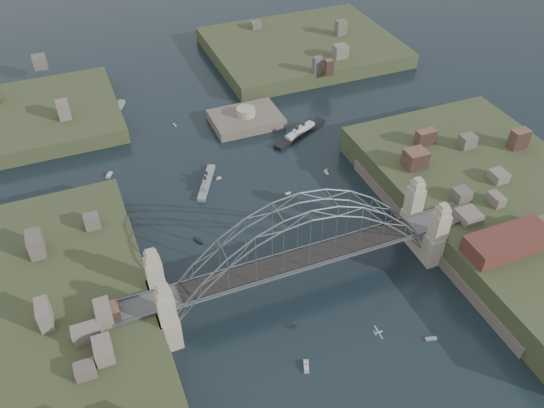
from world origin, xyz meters
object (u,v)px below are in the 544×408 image
Objects in this scene: fort_island at (246,124)px; naval_cruiser_far at (114,113)px; wharf_shed at (509,242)px; ocean_liner at (300,133)px; naval_cruiser_near at (206,182)px; bridge at (303,246)px.

fort_island is 43.87m from naval_cruiser_far.
naval_cruiser_far is (-70.66, 104.70, -9.12)m from wharf_shed.
naval_cruiser_far is (-38.66, 20.70, 1.22)m from fort_island.
wharf_shed is at bearing -75.22° from ocean_liner.
ocean_liner is (13.25, -12.95, 1.18)m from fort_island.
wharf_shed is at bearing -69.15° from fort_island.
naval_cruiser_far is 0.76× the size of ocean_liner.
fort_island is 33.70m from naval_cruiser_near.
bridge reaches higher than ocean_liner.
fort_island is 1.10× the size of wharf_shed.
naval_cruiser_far reaches higher than naval_cruiser_near.
naval_cruiser_near is at bearing 132.63° from wharf_shed.
wharf_shed is at bearing -17.65° from bridge.
bridge reaches higher than wharf_shed.
ocean_liner is at bearing 66.13° from bridge.
wharf_shed is 1.32× the size of naval_cruiser_near.
bridge is 63.44m from ocean_liner.
naval_cruiser_near is (-53.31, 57.91, -9.26)m from wharf_shed.
bridge is 5.56× the size of naval_cruiser_near.
bridge is at bearing -113.87° from ocean_liner.
naval_cruiser_near is 36.97m from ocean_liner.
wharf_shed is 126.64m from naval_cruiser_far.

